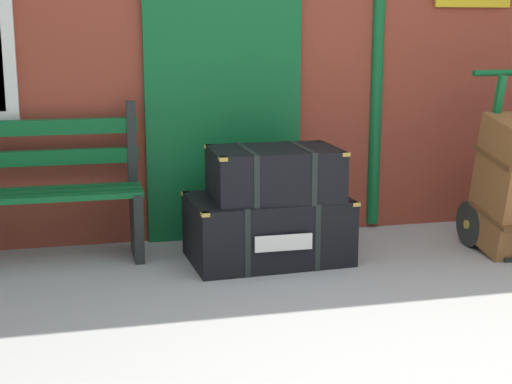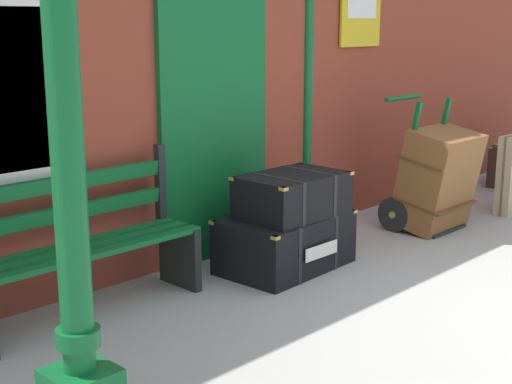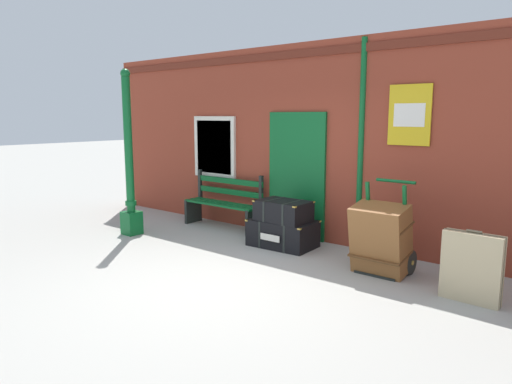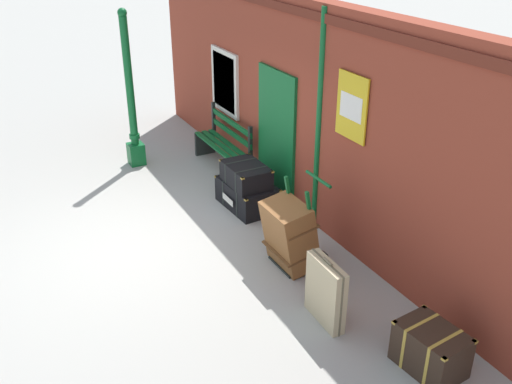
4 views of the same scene
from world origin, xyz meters
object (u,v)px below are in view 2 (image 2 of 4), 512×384
object	(u,v)px
steamer_trunk_middle	(292,195)
large_brown_trunk	(438,179)
lamp_post	(72,222)
platform_bench	(82,247)
steamer_trunk_base	(285,242)
porters_trolley	(420,198)

from	to	relation	value
steamer_trunk_middle	large_brown_trunk	size ratio (longest dim) A/B	0.86
lamp_post	steamer_trunk_middle	size ratio (longest dim) A/B	3.47
platform_bench	large_brown_trunk	distance (m)	3.39
lamp_post	platform_bench	bearing A→B (deg)	56.67
large_brown_trunk	steamer_trunk_middle	bearing A→B (deg)	172.14
platform_bench	steamer_trunk_middle	xyz separation A→B (m)	(1.61, -0.38, 0.14)
steamer_trunk_base	steamer_trunk_middle	distance (m)	0.37
porters_trolley	large_brown_trunk	xyz separation A→B (m)	(0.00, -0.17, 0.20)
platform_bench	large_brown_trunk	size ratio (longest dim) A/B	1.69
platform_bench	steamer_trunk_middle	size ratio (longest dim) A/B	1.98
porters_trolley	platform_bench	bearing A→B (deg)	172.48
platform_bench	steamer_trunk_base	world-z (taller)	platform_bench
steamer_trunk_middle	steamer_trunk_base	bearing A→B (deg)	131.72
steamer_trunk_base	large_brown_trunk	xyz separation A→B (m)	(1.75, -0.28, 0.26)
steamer_trunk_base	large_brown_trunk	bearing A→B (deg)	-8.94
platform_bench	porters_trolley	bearing A→B (deg)	-7.52
lamp_post	steamer_trunk_base	distance (m)	2.82
steamer_trunk_middle	porters_trolley	xyz separation A→B (m)	(1.72, -0.06, -0.31)
steamer_trunk_middle	porters_trolley	distance (m)	1.75
lamp_post	porters_trolley	world-z (taller)	lamp_post
lamp_post	platform_bench	world-z (taller)	lamp_post
platform_bench	steamer_trunk_base	size ratio (longest dim) A/B	1.53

